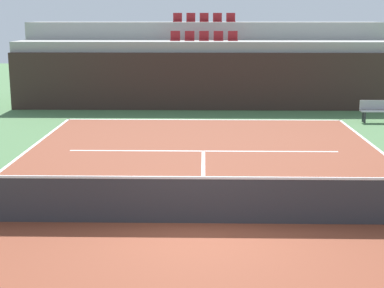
% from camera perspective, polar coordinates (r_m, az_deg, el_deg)
% --- Properties ---
extents(ground_plane, '(80.00, 80.00, 0.00)m').
position_cam_1_polar(ground_plane, '(11.89, 1.07, -7.75)').
color(ground_plane, '#477042').
extents(court_surface, '(11.00, 24.00, 0.01)m').
position_cam_1_polar(court_surface, '(11.89, 1.07, -7.72)').
color(court_surface, brown).
rests_on(court_surface, ground_plane).
extents(baseline_far, '(11.00, 0.10, 0.00)m').
position_cam_1_polar(baseline_far, '(23.47, 1.14, 2.38)').
color(baseline_far, white).
rests_on(baseline_far, court_surface).
extents(service_line_far, '(8.26, 0.10, 0.00)m').
position_cam_1_polar(service_line_far, '(18.03, 1.12, -0.69)').
color(service_line_far, white).
rests_on(service_line_far, court_surface).
extents(centre_service_line, '(0.10, 6.40, 0.00)m').
position_cam_1_polar(centre_service_line, '(14.93, 1.10, -3.47)').
color(centre_service_line, white).
rests_on(centre_service_line, court_surface).
extents(back_wall, '(17.10, 0.30, 2.51)m').
position_cam_1_polar(back_wall, '(25.88, 1.16, 6.09)').
color(back_wall, '#33231E').
rests_on(back_wall, ground_plane).
extents(stands_tier_lower, '(17.10, 2.40, 2.97)m').
position_cam_1_polar(stands_tier_lower, '(27.20, 1.16, 6.88)').
color(stands_tier_lower, '#9E9E99').
rests_on(stands_tier_lower, ground_plane).
extents(stands_tier_upper, '(17.10, 2.40, 3.78)m').
position_cam_1_polar(stands_tier_upper, '(29.55, 1.17, 8.12)').
color(stands_tier_upper, '#9E9E99').
rests_on(stands_tier_upper, ground_plane).
extents(seating_row_lower, '(3.07, 0.44, 0.44)m').
position_cam_1_polar(seating_row_lower, '(27.19, 1.18, 10.28)').
color(seating_row_lower, maroon).
rests_on(seating_row_lower, stands_tier_lower).
extents(seating_row_upper, '(3.07, 0.44, 0.44)m').
position_cam_1_polar(seating_row_upper, '(29.57, 1.19, 12.03)').
color(seating_row_upper, maroon).
rests_on(seating_row_upper, stands_tier_upper).
extents(tennis_net, '(11.08, 0.08, 1.07)m').
position_cam_1_polar(tennis_net, '(11.72, 1.08, -5.41)').
color(tennis_net, black).
rests_on(tennis_net, court_surface).
extents(player_bench, '(1.50, 0.40, 0.85)m').
position_cam_1_polar(player_bench, '(24.08, 17.77, 3.23)').
color(player_bench, '#99999E').
rests_on(player_bench, ground_plane).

